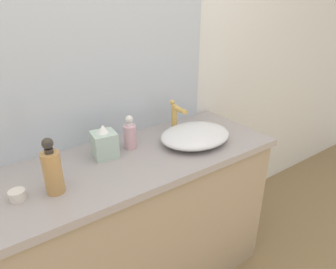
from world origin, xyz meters
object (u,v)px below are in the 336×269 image
(sink_basin, at_px, (195,135))
(soap_dispenser, at_px, (52,170))
(tissue_box, at_px, (104,143))
(lotion_bottle, at_px, (130,135))
(candle_jar, at_px, (17,195))

(sink_basin, bearing_deg, soap_dispenser, -177.90)
(sink_basin, height_order, tissue_box, tissue_box)
(lotion_bottle, distance_m, candle_jar, 0.60)
(lotion_bottle, relative_size, candle_jar, 2.84)
(soap_dispenser, height_order, tissue_box, soap_dispenser)
(sink_basin, xyz_separation_m, tissue_box, (-0.47, 0.13, 0.03))
(tissue_box, height_order, candle_jar, tissue_box)
(soap_dispenser, height_order, lotion_bottle, soap_dispenser)
(tissue_box, distance_m, candle_jar, 0.45)
(sink_basin, distance_m, lotion_bottle, 0.35)
(soap_dispenser, relative_size, lotion_bottle, 1.33)
(tissue_box, bearing_deg, lotion_bottle, 4.05)
(sink_basin, bearing_deg, tissue_box, 164.02)
(tissue_box, bearing_deg, candle_jar, -163.32)
(lotion_bottle, xyz_separation_m, tissue_box, (-0.15, -0.01, -0.00))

